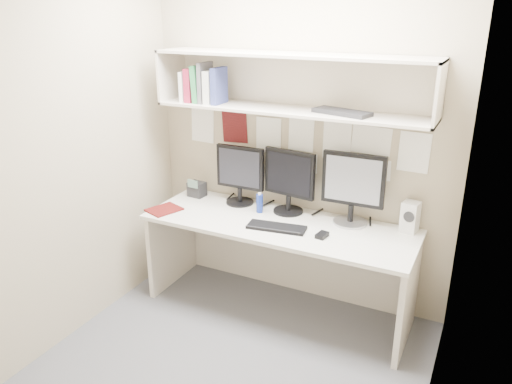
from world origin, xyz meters
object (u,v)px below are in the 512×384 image
at_px(speaker, 410,217).
at_px(desk_phone, 197,189).
at_px(maroon_notebook, 164,210).
at_px(keyboard, 277,227).
at_px(monitor_right, 353,187).
at_px(monitor_left, 240,173).
at_px(desk, 278,266).
at_px(monitor_center, 289,179).

height_order(speaker, desk_phone, speaker).
height_order(maroon_notebook, desk_phone, desk_phone).
relative_size(keyboard, speaker, 1.89).
height_order(monitor_right, desk_phone, monitor_right).
relative_size(monitor_left, maroon_notebook, 1.93).
height_order(desk, monitor_center, monitor_center).
bearing_deg(keyboard, maroon_notebook, 176.61).
height_order(monitor_center, maroon_notebook, monitor_center).
xyz_separation_m(desk, monitor_center, (-0.02, 0.22, 0.63)).
xyz_separation_m(keyboard, maroon_notebook, (-0.92, -0.07, -0.00)).
relative_size(desk, monitor_left, 4.27).
bearing_deg(desk, desk_phone, 166.97).
height_order(desk, desk_phone, desk_phone).
bearing_deg(maroon_notebook, speaker, 33.93).
xyz_separation_m(desk, desk_phone, (-0.84, 0.19, 0.43)).
distance_m(monitor_right, speaker, 0.45).
bearing_deg(speaker, monitor_right, -165.31).
relative_size(monitor_center, speaker, 2.21).
bearing_deg(speaker, monitor_left, -168.78).
xyz_separation_m(monitor_center, maroon_notebook, (-0.88, -0.41, -0.26)).
bearing_deg(maroon_notebook, monitor_center, 44.85).
height_order(monitor_left, monitor_right, monitor_right).
xyz_separation_m(desk, keyboard, (0.03, -0.11, 0.37)).
height_order(monitor_right, speaker, monitor_right).
distance_m(monitor_center, desk_phone, 0.84).
bearing_deg(desk_phone, monitor_left, 8.76).
distance_m(monitor_center, monitor_right, 0.49).
xyz_separation_m(monitor_center, keyboard, (0.05, -0.33, -0.25)).
xyz_separation_m(speaker, maroon_notebook, (-1.78, -0.44, -0.10)).
bearing_deg(maroon_notebook, desk, 31.84).
bearing_deg(monitor_center, monitor_right, 8.42).
distance_m(monitor_right, keyboard, 0.62).
xyz_separation_m(maroon_notebook, desk_phone, (0.06, 0.38, 0.06)).
xyz_separation_m(monitor_center, speaker, (0.90, 0.04, -0.15)).
distance_m(keyboard, desk_phone, 0.92).
height_order(keyboard, speaker, speaker).
relative_size(desk, maroon_notebook, 8.24).
height_order(monitor_center, desk_phone, monitor_center).
height_order(monitor_center, monitor_right, monitor_right).
bearing_deg(maroon_notebook, desk_phone, 101.28).
relative_size(speaker, desk_phone, 1.39).
bearing_deg(monitor_left, desk_phone, -176.61).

